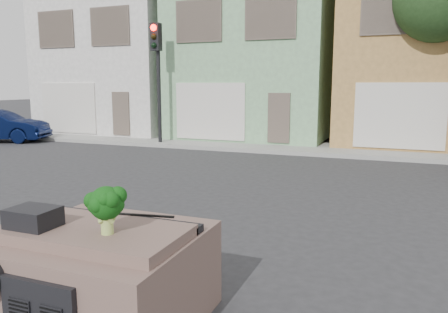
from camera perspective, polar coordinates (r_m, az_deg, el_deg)
The scene contains 10 objects.
ground_plane at distance 7.66m, azimuth -1.47°, elevation -10.20°, with size 120.00×120.00×0.00m, color #303033.
sidewalk at distance 17.56m, azimuth 11.99°, elevation 0.98°, with size 40.00×3.00×0.15m, color gray.
townhouse_white at distance 25.29m, azimuth -11.96°, elevation 11.88°, with size 7.20×8.20×7.55m, color silver.
townhouse_mint at distance 22.11m, azimuth 4.92°, elevation 12.44°, with size 7.20×8.20×7.55m, color #80B180.
townhouse_tan at distance 21.22m, azimuth 25.16°, elevation 11.74°, with size 7.20×8.20×7.55m, color #AD8146.
traffic_signal at distance 18.65m, azimuth -8.65°, elevation 9.19°, with size 0.40×0.40×5.10m, color black.
car_dashboard at distance 5.03m, azimuth -15.38°, elevation -14.48°, with size 2.00×1.80×1.12m, color brown.
instrument_hump at distance 4.92m, azimuth -23.64°, elevation -7.29°, with size 0.48×0.38×0.20m, color black.
wiper_arm at distance 4.97m, azimuth -10.42°, elevation -7.55°, with size 0.70×0.03×0.02m, color black.
broccoli at distance 4.42m, azimuth -15.10°, elevation -6.73°, with size 0.40×0.40×0.49m, color #0C370C.
Camera 1 is at (2.82, -6.65, 2.56)m, focal length 35.00 mm.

